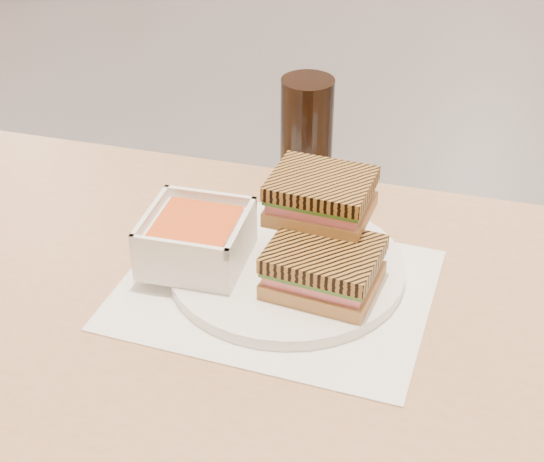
% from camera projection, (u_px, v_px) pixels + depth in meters
% --- Properties ---
extents(main_table, '(1.22, 0.74, 0.75)m').
position_uv_depth(main_table, '(266.00, 406.00, 0.94)').
color(main_table, tan).
rests_on(main_table, ground).
extents(tray_liner, '(0.38, 0.31, 0.00)m').
position_uv_depth(tray_liner, '(275.00, 289.00, 0.94)').
color(tray_liner, white).
rests_on(tray_liner, main_table).
extents(plate, '(0.28, 0.28, 0.01)m').
position_uv_depth(plate, '(287.00, 268.00, 0.96)').
color(plate, white).
rests_on(plate, tray_liner).
extents(soup_bowl, '(0.12, 0.12, 0.06)m').
position_uv_depth(soup_bowl, '(196.00, 240.00, 0.94)').
color(soup_bowl, white).
rests_on(soup_bowl, plate).
extents(panini_lower, '(0.13, 0.12, 0.05)m').
position_uv_depth(panini_lower, '(323.00, 267.00, 0.90)').
color(panini_lower, '#BB8747').
rests_on(panini_lower, plate).
extents(panini_upper, '(0.12, 0.11, 0.05)m').
position_uv_depth(panini_upper, '(321.00, 196.00, 0.93)').
color(panini_upper, '#BB8747').
rests_on(panini_upper, panini_lower).
extents(cola_glass, '(0.07, 0.07, 0.15)m').
position_uv_depth(cola_glass, '(307.00, 132.00, 1.10)').
color(cola_glass, black).
rests_on(cola_glass, main_table).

